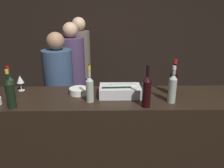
# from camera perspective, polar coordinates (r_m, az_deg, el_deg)

# --- Properties ---
(wall_back_chalkboard) EXTENTS (6.40, 0.06, 2.80)m
(wall_back_chalkboard) POSITION_cam_1_polar(r_m,az_deg,el_deg) (4.05, -0.49, 12.47)
(wall_back_chalkboard) COLOR black
(wall_back_chalkboard) RESTS_ON ground_plane
(bar_counter) EXTENTS (2.54, 0.61, 1.06)m
(bar_counter) POSITION_cam_1_polar(r_m,az_deg,el_deg) (2.39, 0.01, -15.17)
(bar_counter) COLOR black
(bar_counter) RESTS_ON ground_plane
(ice_bin_with_bottles) EXTENTS (0.40, 0.24, 0.11)m
(ice_bin_with_bottles) POSITION_cam_1_polar(r_m,az_deg,el_deg) (2.14, 2.11, -1.70)
(ice_bin_with_bottles) COLOR silver
(ice_bin_with_bottles) RESTS_ON bar_counter
(bowl_white) EXTENTS (0.18, 0.18, 0.06)m
(bowl_white) POSITION_cam_1_polar(r_m,az_deg,el_deg) (2.21, -8.73, -1.78)
(bowl_white) COLOR silver
(bowl_white) RESTS_ON bar_counter
(wine_glass) EXTENTS (0.07, 0.07, 0.16)m
(wine_glass) POSITION_cam_1_polar(r_m,az_deg,el_deg) (2.44, -22.88, 1.02)
(wine_glass) COLOR silver
(wine_glass) RESTS_ON bar_counter
(red_wine_bottle_tall) EXTENTS (0.07, 0.07, 0.36)m
(red_wine_bottle_tall) POSITION_cam_1_polar(r_m,az_deg,el_deg) (2.23, 15.79, 0.92)
(red_wine_bottle_tall) COLOR black
(red_wine_bottle_tall) RESTS_ON bar_counter
(red_wine_bottle_burgundy) EXTENTS (0.07, 0.07, 0.32)m
(red_wine_bottle_burgundy) POSITION_cam_1_polar(r_m,az_deg,el_deg) (2.25, -25.01, -0.50)
(red_wine_bottle_burgundy) COLOR #143319
(red_wine_bottle_burgundy) RESTS_ON bar_counter
(rose_wine_bottle) EXTENTS (0.07, 0.07, 0.35)m
(rose_wine_bottle) POSITION_cam_1_polar(r_m,az_deg,el_deg) (1.98, -5.87, -0.90)
(rose_wine_bottle) COLOR #9EA899
(rose_wine_bottle) RESTS_ON bar_counter
(champagne_bottle) EXTENTS (0.08, 0.08, 0.34)m
(champagne_bottle) POSITION_cam_1_polar(r_m,az_deg,el_deg) (2.04, -25.06, -2.03)
(champagne_bottle) COLOR black
(champagne_bottle) RESTS_ON bar_counter
(red_wine_bottle_black_foil) EXTENTS (0.07, 0.07, 0.38)m
(red_wine_bottle_black_foil) POSITION_cam_1_polar(r_m,az_deg,el_deg) (1.89, 9.06, -1.63)
(red_wine_bottle_black_foil) COLOR black
(red_wine_bottle_black_foil) RESTS_ON bar_counter
(white_wine_bottle) EXTENTS (0.07, 0.07, 0.34)m
(white_wine_bottle) POSITION_cam_1_polar(r_m,az_deg,el_deg) (2.03, 15.53, -0.86)
(white_wine_bottle) COLOR #9EA899
(white_wine_bottle) RESTS_ON bar_counter
(person_in_hoodie) EXTENTS (0.36, 0.36, 1.70)m
(person_in_hoodie) POSITION_cam_1_polar(r_m,az_deg,el_deg) (3.23, -10.15, 2.16)
(person_in_hoodie) COLOR black
(person_in_hoodie) RESTS_ON ground_plane
(person_blond_tee) EXTENTS (0.36, 0.36, 1.62)m
(person_blond_tee) POSITION_cam_1_polar(r_m,az_deg,el_deg) (2.83, -13.53, -1.61)
(person_blond_tee) COLOR black
(person_blond_tee) RESTS_ON ground_plane
(person_grey_polo) EXTENTS (0.32, 0.32, 1.75)m
(person_grey_polo) POSITION_cam_1_polar(r_m,az_deg,el_deg) (3.60, -8.19, 4.72)
(person_grey_polo) COLOR black
(person_grey_polo) RESTS_ON ground_plane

